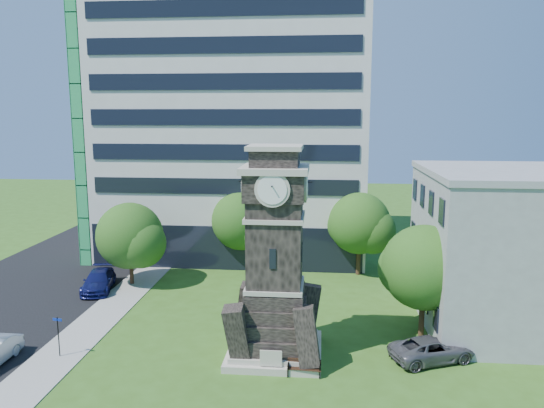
# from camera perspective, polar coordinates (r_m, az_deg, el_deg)

# --- Properties ---
(ground) EXTENTS (160.00, 160.00, 0.00)m
(ground) POSITION_cam_1_polar(r_m,az_deg,el_deg) (30.97, -5.82, -17.10)
(ground) COLOR #335819
(ground) RESTS_ON ground
(sidewalk) EXTENTS (3.00, 70.00, 0.06)m
(sidewalk) POSITION_cam_1_polar(r_m,az_deg,el_deg) (38.08, -18.79, -12.25)
(sidewalk) COLOR gray
(sidewalk) RESTS_ON ground
(clock_tower) EXTENTS (5.40, 5.40, 12.22)m
(clock_tower) POSITION_cam_1_polar(r_m,az_deg,el_deg) (30.45, 0.33, -6.81)
(clock_tower) COLOR beige
(clock_tower) RESTS_ON ground
(office_tall) EXTENTS (26.20, 15.11, 28.60)m
(office_tall) POSITION_cam_1_polar(r_m,az_deg,el_deg) (53.64, -4.06, 10.02)
(office_tall) COLOR silver
(office_tall) RESTS_ON ground
(office_low) EXTENTS (15.20, 12.20, 10.40)m
(office_low) POSITION_cam_1_polar(r_m,az_deg,el_deg) (38.90, 27.04, -4.34)
(office_low) COLOR #9DA0A2
(office_low) RESTS_ON ground
(car_street_north) EXTENTS (3.23, 5.59, 1.52)m
(car_street_north) POSITION_cam_1_polar(r_m,az_deg,el_deg) (44.86, -18.15, -7.85)
(car_street_north) COLOR #121650
(car_street_north) RESTS_ON ground
(car_east_lot) EXTENTS (5.39, 3.95, 1.36)m
(car_east_lot) POSITION_cam_1_polar(r_m,az_deg,el_deg) (32.61, 16.84, -14.72)
(car_east_lot) COLOR #57565C
(car_east_lot) RESTS_ON ground
(park_bench) EXTENTS (1.81, 0.48, 0.93)m
(park_bench) POSITION_cam_1_polar(r_m,az_deg,el_deg) (29.80, 3.48, -17.13)
(park_bench) COLOR black
(park_bench) RESTS_ON ground
(street_sign) EXTENTS (0.58, 0.06, 2.43)m
(street_sign) POSITION_cam_1_polar(r_m,az_deg,el_deg) (33.69, -22.01, -12.67)
(street_sign) COLOR black
(street_sign) RESTS_ON ground
(tree_nw) EXTENTS (5.96, 5.42, 6.82)m
(tree_nw) POSITION_cam_1_polar(r_m,az_deg,el_deg) (44.74, -14.94, -3.52)
(tree_nw) COLOR #332114
(tree_nw) RESTS_ON ground
(tree_nc) EXTENTS (5.93, 5.39, 7.17)m
(tree_nc) POSITION_cam_1_polar(r_m,az_deg,el_deg) (47.63, -3.19, -1.97)
(tree_nc) COLOR #332114
(tree_nc) RESTS_ON ground
(tree_ne) EXTENTS (5.88, 5.35, 7.25)m
(tree_ne) POSITION_cam_1_polar(r_m,az_deg,el_deg) (46.41, 9.46, -2.28)
(tree_ne) COLOR #332114
(tree_ne) RESTS_ON ground
(tree_east) EXTENTS (5.78, 5.25, 7.24)m
(tree_east) POSITION_cam_1_polar(r_m,az_deg,el_deg) (34.13, 16.15, -6.86)
(tree_east) COLOR #332114
(tree_east) RESTS_ON ground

